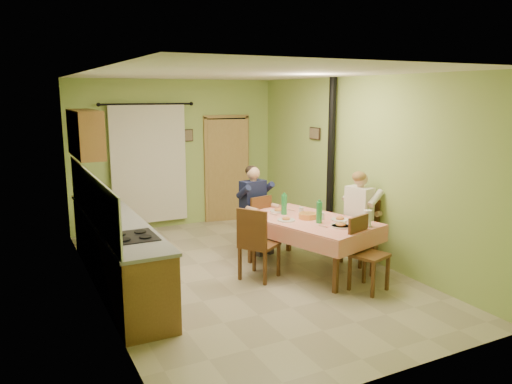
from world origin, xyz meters
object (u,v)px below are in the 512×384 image
chair_right (359,244)px  stove_flue (330,185)px  dining_table (310,244)px  chair_far (255,235)px  chair_left (259,258)px  chair_near (368,269)px  man_right (360,207)px  man_far (254,199)px

chair_right → stove_flue: 1.24m
dining_table → chair_far: (-0.36, 1.07, -0.09)m
dining_table → chair_left: 0.83m
chair_near → man_right: (0.58, 0.91, 0.59)m
chair_left → man_right: man_right is taller
man_far → stove_flue: bearing=-19.3°
chair_right → man_far: bearing=33.5°
chair_far → stove_flue: stove_flue is taller
dining_table → chair_near: size_ratio=2.20×
chair_right → chair_near: bearing=134.6°
dining_table → man_far: bearing=92.0°
stove_flue → dining_table: bearing=-137.3°
chair_near → chair_right: size_ratio=0.99×
chair_far → chair_left: (-0.47, -1.05, 0.00)m
chair_far → stove_flue: size_ratio=0.34×
chair_near → man_right: 1.23m
stove_flue → man_right: bearing=-98.3°
chair_far → chair_left: bearing=-125.6°
man_far → chair_far: bearing=-90.0°
man_right → stove_flue: bearing=-20.7°
chair_far → man_right: size_ratio=0.69×
chair_far → man_right: bearing=-55.8°
chair_far → chair_left: chair_left is taller
chair_far → man_right: man_right is taller
chair_left → chair_right: bearing=53.1°
chair_right → man_right: man_right is taller
man_right → stove_flue: stove_flue is taller
chair_right → man_right: size_ratio=0.70×
chair_far → chair_right: bearing=-55.4°
dining_table → chair_far: bearing=92.1°
chair_left → man_far: size_ratio=0.74×
chair_far → man_right: (1.19, -1.16, 0.59)m
chair_near → chair_right: (0.59, 0.91, 0.00)m
chair_near → chair_right: 1.09m
chair_far → chair_right: chair_right is taller
man_far → dining_table: bearing=-83.0°
dining_table → chair_far: 1.13m
chair_right → dining_table: bearing=71.6°
dining_table → man_right: 0.97m
dining_table → chair_left: (-0.83, 0.02, -0.09)m
chair_left → man_far: 1.30m
chair_near → man_far: (-0.61, 2.08, 0.59)m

